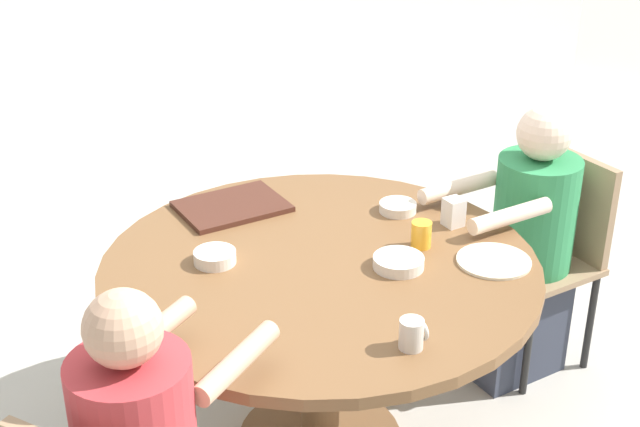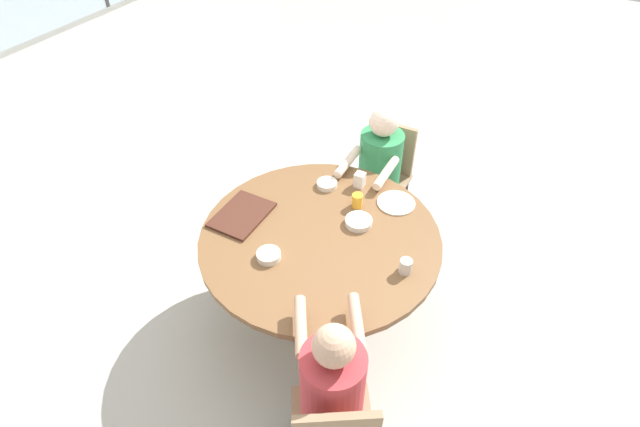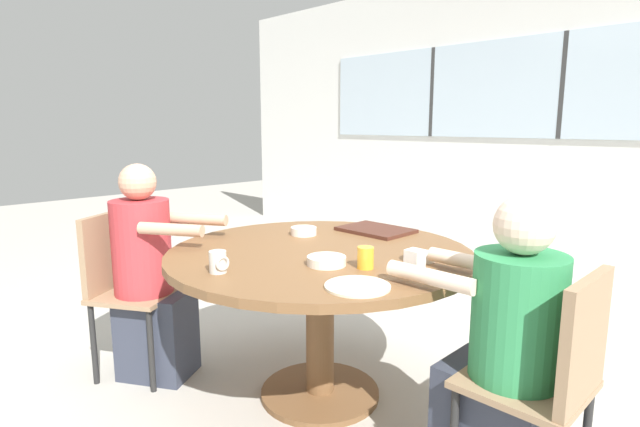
# 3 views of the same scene
# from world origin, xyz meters

# --- Properties ---
(dining_table) EXTENTS (1.47, 1.47, 0.76)m
(dining_table) POSITION_xyz_m (0.00, 0.00, 0.62)
(dining_table) COLOR brown
(dining_table) RESTS_ON ground_plane
(chair_for_man_blue_shirt) EXTENTS (0.41, 0.41, 0.89)m
(chair_for_man_blue_shirt) POSITION_xyz_m (1.11, 0.02, 0.54)
(chair_for_man_blue_shirt) COLOR #937556
(chair_for_man_blue_shirt) RESTS_ON ground_plane
(person_man_blue_shirt) EXTENTS (0.61, 0.35, 1.13)m
(person_man_blue_shirt) POSITION_xyz_m (0.94, 0.01, 0.51)
(person_man_blue_shirt) COLOR #333847
(person_man_blue_shirt) RESTS_ON ground_plane
(food_tray_dark) EXTENTS (0.39, 0.28, 0.02)m
(food_tray_dark) POSITION_xyz_m (-0.08, 0.52, 0.77)
(food_tray_dark) COLOR #472319
(food_tray_dark) RESTS_ON dining_table
(coffee_mug) EXTENTS (0.08, 0.07, 0.09)m
(coffee_mug) POSITION_xyz_m (-0.03, -0.56, 0.81)
(coffee_mug) COLOR beige
(coffee_mug) RESTS_ON dining_table
(juice_glass) EXTENTS (0.07, 0.07, 0.09)m
(juice_glass) POSITION_xyz_m (0.35, -0.08, 0.81)
(juice_glass) COLOR gold
(juice_glass) RESTS_ON dining_table
(milk_carton_small) EXTENTS (0.06, 0.06, 0.10)m
(milk_carton_small) POSITION_xyz_m (0.55, -0.01, 0.81)
(milk_carton_small) COLOR silver
(milk_carton_small) RESTS_ON dining_table
(bowl_white_shallow) EXTENTS (0.17, 0.17, 0.04)m
(bowl_white_shallow) POSITION_xyz_m (0.20, -0.16, 0.78)
(bowl_white_shallow) COLOR silver
(bowl_white_shallow) RESTS_ON dining_table
(bowl_cereal) EXTENTS (0.14, 0.14, 0.04)m
(bowl_cereal) POSITION_xyz_m (-0.30, 0.17, 0.78)
(bowl_cereal) COLOR silver
(bowl_cereal) RESTS_ON dining_table
(bowl_fruit) EXTENTS (0.14, 0.14, 0.04)m
(bowl_fruit) POSITION_xyz_m (0.44, 0.18, 0.78)
(bowl_fruit) COLOR silver
(bowl_fruit) RESTS_ON dining_table
(plate_tortillas) EXTENTS (0.25, 0.25, 0.01)m
(plate_tortillas) POSITION_xyz_m (0.50, -0.29, 0.77)
(plate_tortillas) COLOR beige
(plate_tortillas) RESTS_ON dining_table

